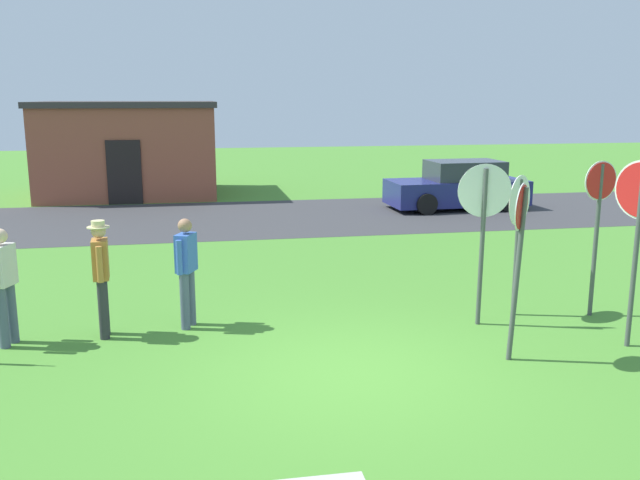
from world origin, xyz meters
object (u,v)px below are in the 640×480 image
stop_sign_far_back (519,245)px  stop_sign_nearest (518,220)px  stop_sign_center_cluster (483,215)px  person_in_dark_shirt (187,267)px  person_near_signs (4,280)px  stop_sign_leaning_left (598,214)px  person_on_left (101,272)px  stop_sign_leaning_right (639,220)px  parked_car_on_street (458,187)px

stop_sign_far_back → stop_sign_nearest: bearing=63.9°
stop_sign_far_back → stop_sign_center_cluster: size_ratio=0.96×
person_in_dark_shirt → person_near_signs: same height
stop_sign_nearest → stop_sign_leaning_left: bearing=-11.5°
person_in_dark_shirt → person_on_left: person_on_left is taller
stop_sign_nearest → person_on_left: (-6.39, 0.14, -0.58)m
stop_sign_nearest → person_on_left: stop_sign_nearest is taller
person_in_dark_shirt → person_on_left: bearing=-170.2°
stop_sign_leaning_left → stop_sign_leaning_right: size_ratio=0.95×
stop_sign_leaning_left → stop_sign_center_cluster: size_ratio=1.00×
stop_sign_center_cluster → person_on_left: (-5.63, 0.51, -0.74)m
stop_sign_nearest → person_in_dark_shirt: size_ratio=1.35×
stop_sign_center_cluster → person_near_signs: bearing=176.9°
stop_sign_leaning_left → stop_sign_center_cluster: stop_sign_leaning_left is taller
parked_car_on_street → stop_sign_leaning_right: size_ratio=1.65×
stop_sign_nearest → person_on_left: 6.41m
person_near_signs → stop_sign_far_back: bearing=-15.1°
person_near_signs → person_on_left: size_ratio=0.97×
stop_sign_far_back → person_in_dark_shirt: size_ratio=1.42×
stop_sign_leaning_left → person_on_left: bearing=177.1°
parked_car_on_street → stop_sign_far_back: bearing=-108.4°
person_near_signs → person_on_left: person_on_left is taller
stop_sign_leaning_left → stop_sign_far_back: 2.64m
stop_sign_leaning_right → stop_sign_center_cluster: stop_sign_leaning_right is taller
parked_car_on_street → person_near_signs: 15.01m
stop_sign_nearest → person_near_signs: (-7.68, 0.01, -0.61)m
parked_car_on_street → stop_sign_leaning_left: stop_sign_leaning_left is taller
stop_sign_leaning_right → stop_sign_center_cluster: size_ratio=1.06×
parked_car_on_street → stop_sign_nearest: stop_sign_nearest is taller
parked_car_on_street → stop_sign_leaning_left: size_ratio=1.74×
person_in_dark_shirt → person_near_signs: (-2.51, -0.34, 0.00)m
stop_sign_far_back → stop_sign_center_cluster: stop_sign_center_cluster is taller
stop_sign_leaning_left → stop_sign_center_cluster: (-1.97, -0.12, 0.07)m
stop_sign_leaning_right → person_in_dark_shirt: stop_sign_leaning_right is taller
stop_sign_leaning_right → person_in_dark_shirt: (-6.12, 1.97, -0.87)m
stop_sign_far_back → stop_sign_center_cluster: (0.14, 1.46, 0.13)m
parked_car_on_street → person_near_signs: person_near_signs is taller
person_in_dark_shirt → stop_sign_leaning_right: bearing=-17.9°
stop_sign_center_cluster → stop_sign_leaning_right: bearing=-36.4°
stop_sign_leaning_right → person_on_left: 7.59m
stop_sign_center_cluster → stop_sign_nearest: bearing=25.8°
stop_sign_leaning_right → stop_sign_nearest: 1.90m
parked_car_on_street → person_near_signs: size_ratio=2.58×
person_near_signs → stop_sign_leaning_left: bearing=-1.7°
stop_sign_leaning_right → stop_sign_center_cluster: (-1.70, 1.26, -0.10)m
stop_sign_leaning_left → person_near_signs: 8.93m
stop_sign_center_cluster → person_in_dark_shirt: size_ratio=1.48×
parked_car_on_street → stop_sign_center_cluster: 11.49m
stop_sign_far_back → person_near_signs: stop_sign_far_back is taller
stop_sign_far_back → parked_car_on_street: bearing=71.6°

